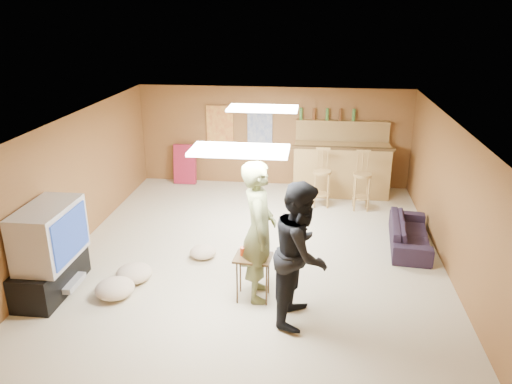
# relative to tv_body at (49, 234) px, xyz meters

# --- Properties ---
(ground) EXTENTS (7.00, 7.00, 0.00)m
(ground) POSITION_rel_tv_body_xyz_m (2.65, 1.50, -0.90)
(ground) COLOR #BBAF8F
(ground) RESTS_ON ground
(ceiling) EXTENTS (6.00, 7.00, 0.02)m
(ceiling) POSITION_rel_tv_body_xyz_m (2.65, 1.50, 1.30)
(ceiling) COLOR silver
(ceiling) RESTS_ON ground
(wall_back) EXTENTS (6.00, 0.02, 2.20)m
(wall_back) POSITION_rel_tv_body_xyz_m (2.65, 5.00, 0.20)
(wall_back) COLOR brown
(wall_back) RESTS_ON ground
(wall_front) EXTENTS (6.00, 0.02, 2.20)m
(wall_front) POSITION_rel_tv_body_xyz_m (2.65, -2.00, 0.20)
(wall_front) COLOR brown
(wall_front) RESTS_ON ground
(wall_left) EXTENTS (0.02, 7.00, 2.20)m
(wall_left) POSITION_rel_tv_body_xyz_m (-0.35, 1.50, 0.20)
(wall_left) COLOR brown
(wall_left) RESTS_ON ground
(wall_right) EXTENTS (0.02, 7.00, 2.20)m
(wall_right) POSITION_rel_tv_body_xyz_m (5.65, 1.50, 0.20)
(wall_right) COLOR brown
(wall_right) RESTS_ON ground
(tv_stand) EXTENTS (0.55, 1.30, 0.50)m
(tv_stand) POSITION_rel_tv_body_xyz_m (-0.07, 0.00, -0.65)
(tv_stand) COLOR black
(tv_stand) RESTS_ON ground
(dvd_box) EXTENTS (0.35, 0.50, 0.08)m
(dvd_box) POSITION_rel_tv_body_xyz_m (0.15, 0.00, -0.75)
(dvd_box) COLOR #B2B2B7
(dvd_box) RESTS_ON tv_stand
(tv_body) EXTENTS (0.60, 1.10, 0.80)m
(tv_body) POSITION_rel_tv_body_xyz_m (0.00, 0.00, 0.00)
(tv_body) COLOR #B2B2B7
(tv_body) RESTS_ON tv_stand
(tv_screen) EXTENTS (0.02, 0.95, 0.65)m
(tv_screen) POSITION_rel_tv_body_xyz_m (0.31, 0.00, 0.00)
(tv_screen) COLOR navy
(tv_screen) RESTS_ON tv_body
(bar_counter) EXTENTS (2.00, 0.60, 1.10)m
(bar_counter) POSITION_rel_tv_body_xyz_m (4.15, 4.45, -0.35)
(bar_counter) COLOR olive
(bar_counter) RESTS_ON ground
(bar_lip) EXTENTS (2.10, 0.12, 0.05)m
(bar_lip) POSITION_rel_tv_body_xyz_m (4.15, 4.20, 0.20)
(bar_lip) COLOR #392612
(bar_lip) RESTS_ON bar_counter
(bar_shelf) EXTENTS (2.00, 0.18, 0.05)m
(bar_shelf) POSITION_rel_tv_body_xyz_m (4.15, 4.90, 0.60)
(bar_shelf) COLOR olive
(bar_shelf) RESTS_ON bar_backing
(bar_backing) EXTENTS (2.00, 0.14, 0.60)m
(bar_backing) POSITION_rel_tv_body_xyz_m (4.15, 4.92, 0.30)
(bar_backing) COLOR olive
(bar_backing) RESTS_ON bar_counter
(poster_left) EXTENTS (0.60, 0.03, 0.85)m
(poster_left) POSITION_rel_tv_body_xyz_m (1.45, 4.96, 0.45)
(poster_left) COLOR #BF3F26
(poster_left) RESTS_ON wall_back
(poster_right) EXTENTS (0.55, 0.03, 0.80)m
(poster_right) POSITION_rel_tv_body_xyz_m (2.35, 4.96, 0.45)
(poster_right) COLOR #334C99
(poster_right) RESTS_ON wall_back
(folding_chair_stack) EXTENTS (0.50, 0.26, 0.91)m
(folding_chair_stack) POSITION_rel_tv_body_xyz_m (0.65, 4.80, -0.45)
(folding_chair_stack) COLOR #A21E38
(folding_chair_stack) RESTS_ON ground
(ceiling_panel_front) EXTENTS (1.20, 0.60, 0.04)m
(ceiling_panel_front) POSITION_rel_tv_body_xyz_m (2.65, 0.00, 1.27)
(ceiling_panel_front) COLOR white
(ceiling_panel_front) RESTS_ON ceiling
(ceiling_panel_back) EXTENTS (1.20, 0.60, 0.04)m
(ceiling_panel_back) POSITION_rel_tv_body_xyz_m (2.65, 2.70, 1.27)
(ceiling_panel_back) COLOR white
(ceiling_panel_back) RESTS_ON ceiling
(person_olive) EXTENTS (0.54, 0.76, 1.98)m
(person_olive) POSITION_rel_tv_body_xyz_m (2.86, 0.23, 0.09)
(person_olive) COLOR #62683C
(person_olive) RESTS_ON ground
(person_black) EXTENTS (0.84, 1.01, 1.86)m
(person_black) POSITION_rel_tv_body_xyz_m (3.45, -0.22, 0.03)
(person_black) COLOR black
(person_black) RESTS_ON ground
(sofa) EXTENTS (0.77, 1.64, 0.46)m
(sofa) POSITION_rel_tv_body_xyz_m (5.22, 2.07, -0.67)
(sofa) COLOR black
(sofa) RESTS_ON ground
(tray_table) EXTENTS (0.53, 0.44, 0.65)m
(tray_table) POSITION_rel_tv_body_xyz_m (2.79, 0.15, -0.58)
(tray_table) COLOR #392612
(tray_table) RESTS_ON ground
(cup_red_near) EXTENTS (0.10, 0.10, 0.12)m
(cup_red_near) POSITION_rel_tv_body_xyz_m (2.66, 0.17, -0.19)
(cup_red_near) COLOR #AF310B
(cup_red_near) RESTS_ON tray_table
(cup_red_far) EXTENTS (0.10, 0.10, 0.10)m
(cup_red_far) POSITION_rel_tv_body_xyz_m (2.86, 0.09, -0.20)
(cup_red_far) COLOR #AF310B
(cup_red_far) RESTS_ON tray_table
(cup_blue) EXTENTS (0.10, 0.10, 0.11)m
(cup_blue) POSITION_rel_tv_body_xyz_m (2.95, 0.25, -0.20)
(cup_blue) COLOR navy
(cup_blue) RESTS_ON tray_table
(bar_stool_left) EXTENTS (0.46, 0.46, 1.12)m
(bar_stool_left) POSITION_rel_tv_body_xyz_m (3.74, 3.74, -0.34)
(bar_stool_left) COLOR olive
(bar_stool_left) RESTS_ON ground
(bar_stool_right) EXTENTS (0.45, 0.45, 1.34)m
(bar_stool_right) POSITION_rel_tv_body_xyz_m (4.53, 3.65, -0.23)
(bar_stool_right) COLOR olive
(bar_stool_right) RESTS_ON ground
(cushion_near_tv) EXTENTS (0.66, 0.66, 0.24)m
(cushion_near_tv) POSITION_rel_tv_body_xyz_m (0.98, 0.42, -0.78)
(cushion_near_tv) COLOR tan
(cushion_near_tv) RESTS_ON ground
(cushion_mid) EXTENTS (0.51, 0.51, 0.19)m
(cushion_mid) POSITION_rel_tv_body_xyz_m (1.84, 1.25, -0.80)
(cushion_mid) COLOR tan
(cushion_mid) RESTS_ON ground
(cushion_far) EXTENTS (0.71, 0.71, 0.25)m
(cushion_far) POSITION_rel_tv_body_xyz_m (0.87, -0.03, -0.78)
(cushion_far) COLOR tan
(cushion_far) RESTS_ON ground
(bottle_row) EXTENTS (1.20, 0.08, 0.26)m
(bottle_row) POSITION_rel_tv_body_xyz_m (3.81, 4.88, 0.75)
(bottle_row) COLOR #3F7233
(bottle_row) RESTS_ON bar_shelf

